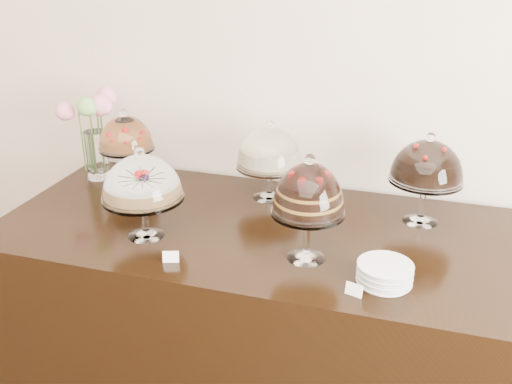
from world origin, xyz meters
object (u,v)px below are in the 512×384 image
(cake_stand_fruit_tart, at_px, (126,137))
(plate_stack, at_px, (385,273))
(cake_stand_sugar_sponge, at_px, (142,182))
(cake_stand_dark_choco, at_px, (427,165))
(cake_stand_cheesecake, at_px, (270,151))
(flower_vase, at_px, (93,125))
(display_counter, at_px, (259,315))
(cake_stand_choco_layer, at_px, (309,193))

(cake_stand_fruit_tart, xyz_separation_m, plate_stack, (1.29, -0.55, -0.21))
(cake_stand_sugar_sponge, distance_m, cake_stand_dark_choco, 1.16)
(plate_stack, bearing_deg, cake_stand_cheesecake, 134.97)
(cake_stand_fruit_tart, xyz_separation_m, flower_vase, (-0.19, 0.04, 0.03))
(display_counter, height_order, cake_stand_fruit_tart, cake_stand_fruit_tart)
(cake_stand_choco_layer, height_order, cake_stand_cheesecake, cake_stand_choco_layer)
(cake_stand_cheesecake, relative_size, plate_stack, 1.98)
(cake_stand_sugar_sponge, bearing_deg, plate_stack, -4.52)
(cake_stand_dark_choco, bearing_deg, flower_vase, 178.25)
(display_counter, xyz_separation_m, cake_stand_sugar_sponge, (-0.42, -0.21, 0.69))
(cake_stand_cheesecake, bearing_deg, display_counter, -81.82)
(flower_vase, xyz_separation_m, plate_stack, (1.48, -0.58, -0.24))
(cake_stand_sugar_sponge, relative_size, cake_stand_cheesecake, 1.01)
(cake_stand_choco_layer, height_order, plate_stack, cake_stand_choco_layer)
(cake_stand_choco_layer, xyz_separation_m, flower_vase, (-1.18, 0.49, 0.01))
(cake_stand_dark_choco, height_order, plate_stack, cake_stand_dark_choco)
(cake_stand_sugar_sponge, relative_size, plate_stack, 2.00)
(cake_stand_cheesecake, bearing_deg, flower_vase, -179.74)
(cake_stand_sugar_sponge, distance_m, cake_stand_cheesecake, 0.63)
(cake_stand_choco_layer, relative_size, flower_vase, 0.94)
(cake_stand_sugar_sponge, xyz_separation_m, cake_stand_cheesecake, (0.38, 0.51, -0.01))
(cake_stand_sugar_sponge, height_order, plate_stack, cake_stand_sugar_sponge)
(cake_stand_dark_choco, xyz_separation_m, plate_stack, (-0.10, -0.53, -0.22))
(cake_stand_fruit_tart, bearing_deg, cake_stand_sugar_sponge, -55.11)
(display_counter, height_order, flower_vase, flower_vase)
(cake_stand_cheesecake, distance_m, cake_stand_dark_choco, 0.69)
(cake_stand_sugar_sponge, relative_size, flower_vase, 0.85)
(flower_vase, bearing_deg, plate_stack, -21.40)
(plate_stack, bearing_deg, cake_stand_sugar_sponge, 175.48)
(cake_stand_dark_choco, bearing_deg, display_counter, -158.77)
(display_counter, distance_m, cake_stand_choco_layer, 0.78)
(cake_stand_sugar_sponge, bearing_deg, display_counter, 26.19)
(cake_stand_sugar_sponge, height_order, flower_vase, flower_vase)
(cake_stand_fruit_tart, distance_m, plate_stack, 1.41)
(cake_stand_cheesecake, relative_size, cake_stand_dark_choco, 0.94)
(cake_stand_cheesecake, height_order, cake_stand_fruit_tart, cake_stand_fruit_tart)
(flower_vase, bearing_deg, cake_stand_dark_choco, -1.75)
(cake_stand_cheesecake, bearing_deg, plate_stack, -45.03)
(cake_stand_cheesecake, xyz_separation_m, cake_stand_dark_choco, (0.69, -0.05, 0.03))
(cake_stand_sugar_sponge, height_order, cake_stand_fruit_tart, same)
(display_counter, xyz_separation_m, flower_vase, (-0.94, 0.30, 0.72))
(plate_stack, bearing_deg, flower_vase, 158.60)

